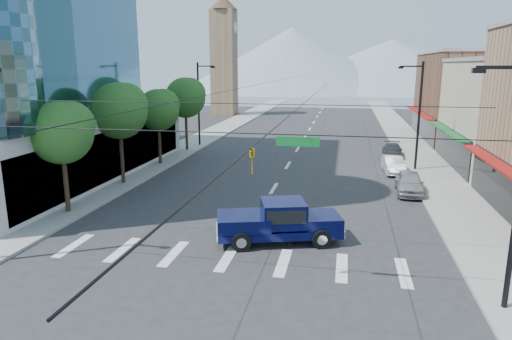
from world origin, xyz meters
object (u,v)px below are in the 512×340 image
object	(u,v)px
pickup_truck	(278,221)
pedestrian	(292,226)
parked_car_near	(410,183)
parked_car_mid	(393,165)
parked_car_far	(392,151)

from	to	relation	value
pickup_truck	pedestrian	world-z (taller)	pickup_truck
pedestrian	parked_car_near	distance (m)	12.77
pickup_truck	parked_car_near	distance (m)	13.00
parked_car_mid	parked_car_far	bearing A→B (deg)	81.61
parked_car_far	pedestrian	bearing A→B (deg)	-102.56
pickup_truck	parked_car_mid	bearing A→B (deg)	50.50
pickup_truck	pedestrian	xyz separation A→B (m)	(0.70, -0.21, -0.14)
parked_car_mid	parked_car_far	size ratio (longest dim) A/B	0.91
pickup_truck	parked_car_near	size ratio (longest dim) A/B	1.48
parked_car_far	pickup_truck	bearing A→B (deg)	-104.28
pickup_truck	parked_car_mid	xyz separation A→B (m)	(7.09, 16.77, -0.41)
pickup_truck	parked_car_mid	distance (m)	18.21
pickup_truck	parked_car_near	world-z (taller)	pickup_truck
pedestrian	parked_car_mid	world-z (taller)	pedestrian
parked_car_mid	parked_car_near	bearing A→B (deg)	-89.14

